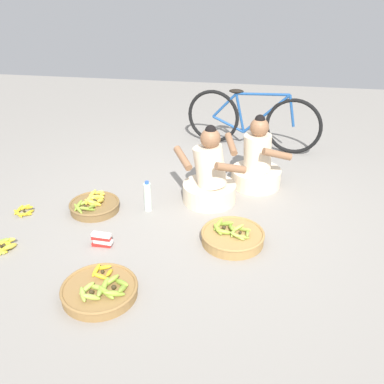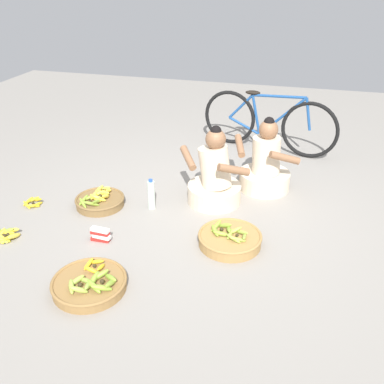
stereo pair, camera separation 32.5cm
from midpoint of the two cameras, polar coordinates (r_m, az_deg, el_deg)
The scene contains 11 objects.
ground_plane at distance 4.01m, azimuth 3.07°, elevation -3.17°, with size 10.00×10.00×0.00m, color gray.
vendor_woman_front at distance 4.13m, azimuth 5.24°, elevation 1.69°, with size 0.73×0.55×0.78m.
vendor_woman_behind at distance 4.47m, azimuth 11.74°, elevation 3.26°, with size 0.70×0.54×0.77m.
bicycle_leaning at distance 5.41m, azimuth 11.74°, elevation 9.01°, with size 1.67×0.41×0.73m.
banana_basket_near_vendor at distance 3.19m, azimuth -10.53°, elevation -11.91°, with size 0.54×0.54×0.15m.
banana_basket_back_center at distance 4.20m, azimuth -9.98°, elevation -1.17°, with size 0.47×0.47×0.16m.
banana_basket_back_left at distance 3.61m, azimuth 7.62°, elevation -6.20°, with size 0.53×0.53×0.17m.
loose_bananas_front_center at distance 3.93m, azimuth -21.38°, elevation -5.45°, with size 0.21×0.22×0.09m.
loose_bananas_front_left at distance 4.38m, azimuth -18.41°, elevation -1.40°, with size 0.20×0.20×0.08m.
water_bottle at distance 4.05m, azimuth -3.15°, elevation -0.42°, with size 0.07×0.07×0.31m.
packet_carton_stack at distance 3.67m, azimuth -9.57°, elevation -5.64°, with size 0.18×0.07×0.12m.
Camera 2 is at (0.84, -3.32, 2.08)m, focal length 40.24 mm.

